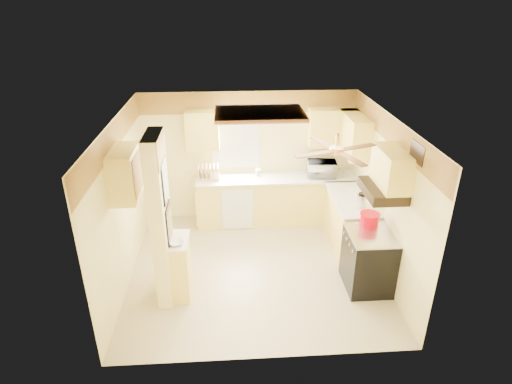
{
  "coord_description": "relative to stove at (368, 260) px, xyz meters",
  "views": [
    {
      "loc": [
        -0.38,
        -5.81,
        4.14
      ],
      "look_at": [
        0.03,
        0.35,
        1.22
      ],
      "focal_mm": 30.0,
      "sensor_mm": 36.0,
      "label": 1
    }
  ],
  "objects": [
    {
      "name": "wall_back",
      "position": [
        -1.67,
        2.45,
        0.79
      ],
      "size": [
        4.0,
        0.0,
        4.0
      ],
      "primitive_type": "plane",
      "rotation": [
        1.57,
        0.0,
        0.0
      ],
      "color": "#FFED9B",
      "rests_on": "floor"
    },
    {
      "name": "poster_nashville",
      "position": [
        -2.91,
        0.0,
        0.74
      ],
      "size": [
        0.02,
        0.42,
        0.57
      ],
      "color": "black",
      "rests_on": "partition_column"
    },
    {
      "name": "lower_cabinets_back",
      "position": [
        -1.17,
        2.15,
        -0.01
      ],
      "size": [
        3.0,
        0.6,
        0.9
      ],
      "primitive_type": "cube",
      "color": "#FCE368",
      "rests_on": "floor"
    },
    {
      "name": "upper_cab_back_right",
      "position": [
        -0.12,
        2.27,
        1.39
      ],
      "size": [
        0.9,
        0.35,
        0.7
      ],
      "primitive_type": "cube",
      "color": "#FCE368",
      "rests_on": "wall_back"
    },
    {
      "name": "dutch_oven",
      "position": [
        0.04,
        0.26,
        0.56
      ],
      "size": [
        0.3,
        0.3,
        0.2
      ],
      "color": "red",
      "rests_on": "stove"
    },
    {
      "name": "range_hood",
      "position": [
        0.07,
        0.0,
        1.16
      ],
      "size": [
        0.5,
        0.76,
        0.14
      ],
      "primitive_type": "cube",
      "color": "black",
      "rests_on": "upper_cab_over_stove"
    },
    {
      "name": "upper_cab_back_left",
      "position": [
        -2.52,
        2.27,
        1.39
      ],
      "size": [
        0.6,
        0.35,
        0.7
      ],
      "primitive_type": "cube",
      "color": "#FCE368",
      "rests_on": "wall_back"
    },
    {
      "name": "wall_left",
      "position": [
        -3.67,
        0.55,
        0.79
      ],
      "size": [
        0.0,
        3.8,
        3.8
      ],
      "primitive_type": "plane",
      "rotation": [
        1.57,
        0.0,
        1.57
      ],
      "color": "#FFED9B",
      "rests_on": "floor"
    },
    {
      "name": "lower_cabinets_right",
      "position": [
        0.03,
        1.15,
        -0.01
      ],
      "size": [
        0.6,
        1.4,
        0.9
      ],
      "primitive_type": "cube",
      "color": "#FCE368",
      "rests_on": "floor"
    },
    {
      "name": "ledge_top",
      "position": [
        -2.8,
        0.0,
        0.46
      ],
      "size": [
        0.28,
        0.58,
        0.04
      ],
      "primitive_type": "cube",
      "color": "white",
      "rests_on": "partition_ledge"
    },
    {
      "name": "window",
      "position": [
        -1.92,
        2.44,
        1.09
      ],
      "size": [
        0.92,
        0.02,
        1.02
      ],
      "color": "white",
      "rests_on": "wall_back"
    },
    {
      "name": "vent_grate",
      "position": [
        0.31,
        -0.35,
        1.84
      ],
      "size": [
        0.02,
        0.4,
        0.25
      ],
      "primitive_type": "cube",
      "color": "black",
      "rests_on": "wall_right"
    },
    {
      "name": "upper_cab_left_wall",
      "position": [
        -3.49,
        0.3,
        1.39
      ],
      "size": [
        0.35,
        0.75,
        0.7
      ],
      "primitive_type": "cube",
      "color": "#FCE368",
      "rests_on": "wall_left"
    },
    {
      "name": "dishwasher_panel",
      "position": [
        -1.92,
        1.84,
        -0.03
      ],
      "size": [
        0.58,
        0.02,
        0.8
      ],
      "primitive_type": "cube",
      "color": "white",
      "rests_on": "lower_cabinets_back"
    },
    {
      "name": "wall_right",
      "position": [
        0.33,
        0.55,
        0.79
      ],
      "size": [
        0.0,
        3.8,
        3.8
      ],
      "primitive_type": "plane",
      "rotation": [
        1.57,
        0.0,
        -1.57
      ],
      "color": "#FFED9B",
      "rests_on": "floor"
    },
    {
      "name": "wallpaper_border",
      "position": [
        -1.67,
        2.43,
        1.84
      ],
      "size": [
        4.0,
        0.02,
        0.4
      ],
      "primitive_type": "cube",
      "color": "gold",
      "rests_on": "wall_back"
    },
    {
      "name": "countertop_back",
      "position": [
        -1.17,
        2.14,
        0.46
      ],
      "size": [
        3.04,
        0.64,
        0.04
      ],
      "primitive_type": "cube",
      "color": "white",
      "rests_on": "lower_cabinets_back"
    },
    {
      "name": "stove",
      "position": [
        0.0,
        0.0,
        0.0
      ],
      "size": [
        0.68,
        0.77,
        0.92
      ],
      "color": "black",
      "rests_on": "floor"
    },
    {
      "name": "microwave",
      "position": [
        -0.31,
        2.13,
        0.63
      ],
      "size": [
        0.57,
        0.41,
        0.3
      ],
      "primitive_type": "imported",
      "rotation": [
        0.0,
        0.0,
        3.05
      ],
      "color": "white",
      "rests_on": "countertop_back"
    },
    {
      "name": "upper_cab_over_stove",
      "position": [
        0.16,
        0.0,
        1.49
      ],
      "size": [
        0.35,
        0.76,
        0.52
      ],
      "primitive_type": "cube",
      "color": "#FCE368",
      "rests_on": "wall_right"
    },
    {
      "name": "partition_column",
      "position": [
        -3.02,
        0.0,
        0.79
      ],
      "size": [
        0.2,
        0.7,
        2.5
      ],
      "primitive_type": "cube",
      "color": "#FFED9B",
      "rests_on": "floor"
    },
    {
      "name": "bowl",
      "position": [
        -2.81,
        -0.13,
        0.5
      ],
      "size": [
        0.27,
        0.27,
        0.05
      ],
      "primitive_type": "imported",
      "rotation": [
        0.0,
        0.0,
        0.37
      ],
      "color": "white",
      "rests_on": "ledge_top"
    },
    {
      "name": "ceiling",
      "position": [
        -1.67,
        0.55,
        2.04
      ],
      "size": [
        4.0,
        4.0,
        0.0
      ],
      "primitive_type": "plane",
      "rotation": [
        3.14,
        0.0,
        0.0
      ],
      "color": "white",
      "rests_on": "wall_back"
    },
    {
      "name": "partition_ledge",
      "position": [
        -2.8,
        0.0,
        -0.01
      ],
      "size": [
        0.25,
        0.55,
        0.9
      ],
      "primitive_type": "cube",
      "color": "#FCE368",
      "rests_on": "floor"
    },
    {
      "name": "kettle",
      "position": [
        0.07,
        0.8,
        0.6
      ],
      "size": [
        0.17,
        0.17,
        0.26
      ],
      "color": "silver",
      "rests_on": "countertop_right"
    },
    {
      "name": "dish_rack",
      "position": [
        -2.45,
        2.17,
        0.57
      ],
      "size": [
        0.43,
        0.33,
        0.24
      ],
      "color": "#DCB77F",
      "rests_on": "countertop_back"
    },
    {
      "name": "utensil_crock",
      "position": [
        -1.51,
        2.25,
        0.54
      ],
      "size": [
        0.1,
        0.1,
        0.19
      ],
      "color": "white",
      "rests_on": "countertop_back"
    },
    {
      "name": "countertop_right",
      "position": [
        0.02,
        1.15,
        0.46
      ],
      "size": [
        0.64,
        1.44,
        0.04
      ],
      "primitive_type": "cube",
      "color": "white",
      "rests_on": "lower_cabinets_right"
    },
    {
      "name": "ceiling_light_panel",
      "position": [
        -1.57,
        1.05,
        2.0
      ],
      "size": [
        1.35,
        0.95,
        0.06
      ],
      "color": "brown",
      "rests_on": "ceiling"
    },
    {
      "name": "floor",
      "position": [
        -1.67,
        0.55,
        -0.46
      ],
      "size": [
        4.0,
        4.0,
        0.0
      ],
      "primitive_type": "plane",
      "color": "#C7B48A",
      "rests_on": "ground"
    },
    {
      "name": "upper_cab_right",
      "position": [
        0.16,
        1.8,
        1.39
      ],
      "size": [
        0.35,
        1.0,
        0.7
      ],
      "primitive_type": "cube",
      "color": "#FCE368",
      "rests_on": "wall_right"
    },
    {
      "name": "wall_front",
      "position": [
        -1.67,
        -1.35,
        0.79
      ],
      "size": [
        4.0,
        0.0,
        4.0
      ],
      "primitive_type": "plane",
      "rotation": [
        -1.57,
        0.0,
        0.0
      ],
      "color": "#FFED9B",
      "rests_on": "floor"
    },
    {
      "name": "ceiling_fan",
      "position": [
        -0.67,
        -0.15,
        1.83
      ],
      "size": [
        1.15,
        1.15,
        0.26
      ],
      "color": "gold",
      "rests_on": "ceiling"
    },
    {
      "name": "poster_menu",
      "position": [
        -2.91,
        0.0,
        1.39
      ],
      "size": [
        0.02,
        0.42,
        0.57
      ],
      "color": "black",
      "rests_on": "partition_column"
    }
  ]
}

